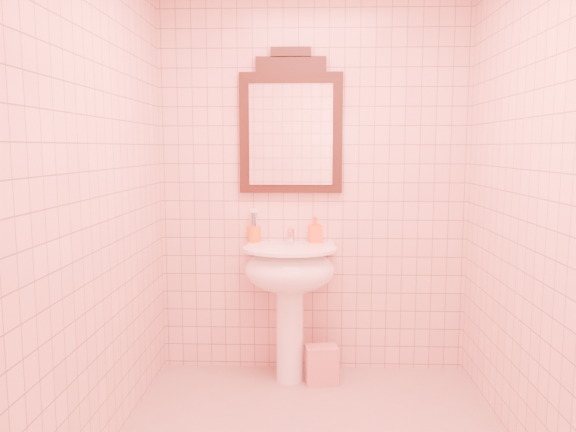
{
  "coord_description": "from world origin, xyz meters",
  "views": [
    {
      "loc": [
        -0.04,
        -2.55,
        1.48
      ],
      "look_at": [
        -0.14,
        0.55,
        1.1
      ],
      "focal_mm": 35.0,
      "sensor_mm": 36.0,
      "label": 1
    }
  ],
  "objects_px": {
    "pedestal_sink": "(290,279)",
    "toothbrush_cup": "(254,234)",
    "towel": "(322,365)",
    "soap_dispenser": "(315,230)",
    "mirror": "(291,127)"
  },
  "relations": [
    {
      "from": "mirror",
      "to": "soap_dispenser",
      "type": "height_order",
      "value": "mirror"
    },
    {
      "from": "toothbrush_cup",
      "to": "soap_dispenser",
      "type": "distance_m",
      "value": 0.4
    },
    {
      "from": "towel",
      "to": "toothbrush_cup",
      "type": "bearing_deg",
      "value": 153.92
    },
    {
      "from": "pedestal_sink",
      "to": "soap_dispenser",
      "type": "distance_m",
      "value": 0.37
    },
    {
      "from": "mirror",
      "to": "soap_dispenser",
      "type": "bearing_deg",
      "value": -11.79
    },
    {
      "from": "mirror",
      "to": "toothbrush_cup",
      "type": "height_order",
      "value": "mirror"
    },
    {
      "from": "pedestal_sink",
      "to": "soap_dispenser",
      "type": "height_order",
      "value": "soap_dispenser"
    },
    {
      "from": "mirror",
      "to": "towel",
      "type": "bearing_deg",
      "value": -49.48
    },
    {
      "from": "mirror",
      "to": "toothbrush_cup",
      "type": "distance_m",
      "value": 0.73
    },
    {
      "from": "soap_dispenser",
      "to": "towel",
      "type": "distance_m",
      "value": 0.85
    },
    {
      "from": "pedestal_sink",
      "to": "towel",
      "type": "distance_m",
      "value": 0.58
    },
    {
      "from": "pedestal_sink",
      "to": "toothbrush_cup",
      "type": "relative_size",
      "value": 4.42
    },
    {
      "from": "towel",
      "to": "mirror",
      "type": "bearing_deg",
      "value": 130.52
    },
    {
      "from": "pedestal_sink",
      "to": "toothbrush_cup",
      "type": "xyz_separation_m",
      "value": [
        -0.24,
        0.18,
        0.26
      ]
    },
    {
      "from": "pedestal_sink",
      "to": "toothbrush_cup",
      "type": "distance_m",
      "value": 0.4
    }
  ]
}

